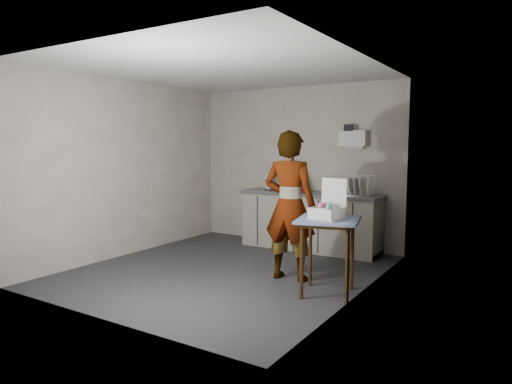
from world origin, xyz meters
The scene contains 15 objects.
ground centered at (0.00, 0.00, 0.00)m, with size 4.00×4.00×0.00m, color #2D2D32.
wall_back centered at (0.00, 1.99, 1.30)m, with size 3.60×0.02×2.60m, color #B0A79A.
wall_right centered at (1.79, 0.00, 1.30)m, with size 0.02×4.00×2.60m, color #B0A79A.
wall_left centered at (-1.79, 0.00, 1.30)m, with size 0.02×4.00×2.60m, color #B0A79A.
ceiling centered at (0.00, 0.00, 2.60)m, with size 3.60×4.00×0.01m, color white.
kitchen_counter centered at (0.40, 1.70, 0.43)m, with size 2.24×0.62×0.91m.
wall_shelf centered at (1.00, 1.92, 1.75)m, with size 0.42×0.18×0.37m.
side_table centered at (1.50, -0.18, 0.74)m, with size 0.80×0.80×0.85m.
standing_man centered at (0.87, 0.10, 0.91)m, with size 0.67×0.44×1.83m, color #B2A593.
soap_bottle centered at (0.24, 1.64, 1.06)m, with size 0.12×0.12×0.31m, color black.
soda_can centered at (0.28, 1.67, 0.98)m, with size 0.07×0.07×0.13m, color #B3111F.
dark_bottle centered at (0.25, 1.76, 1.04)m, with size 0.07×0.07×0.25m, color black.
paper_towel centered at (-0.36, 1.71, 1.04)m, with size 0.15×0.15×0.26m.
dish_rack centered at (1.18, 1.65, 0.98)m, with size 0.43×0.32×0.30m.
bakery_box centered at (1.49, -0.18, 0.95)m, with size 0.34×0.35×0.43m.
Camera 1 is at (3.44, -4.78, 1.66)m, focal length 32.00 mm.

